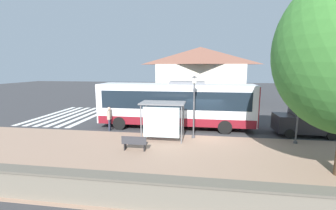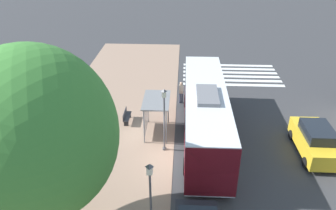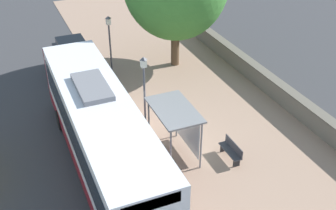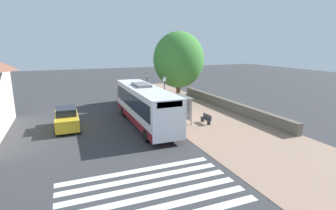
{
  "view_description": "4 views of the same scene",
  "coord_description": "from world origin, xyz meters",
  "views": [
    {
      "loc": [
        -15.37,
        0.27,
        4.69
      ],
      "look_at": [
        0.16,
        2.58,
        2.11
      ],
      "focal_mm": 24.0,
      "sensor_mm": 36.0,
      "label": 1
    },
    {
      "loc": [
        0.47,
        -16.0,
        12.19
      ],
      "look_at": [
        -0.52,
        3.96,
        1.45
      ],
      "focal_mm": 35.0,
      "sensor_mm": 36.0,
      "label": 2
    },
    {
      "loc": [
        4.97,
        16.66,
        12.14
      ],
      "look_at": [
        -1.03,
        2.49,
        2.62
      ],
      "focal_mm": 45.0,
      "sensor_mm": 36.0,
      "label": 3
    },
    {
      "loc": [
        8.61,
        24.39,
        7.14
      ],
      "look_at": [
        -0.01,
        3.09,
        1.88
      ],
      "focal_mm": 28.0,
      "sensor_mm": 36.0,
      "label": 4
    }
  ],
  "objects": [
    {
      "name": "bus",
      "position": [
        1.93,
        2.23,
        1.91
      ],
      "size": [
        2.67,
        12.01,
        3.7
      ],
      "color": "silver",
      "rests_on": "ground"
    },
    {
      "name": "stone_wall",
      "position": [
        -8.55,
        0.0,
        0.55
      ],
      "size": [
        0.6,
        20.0,
        1.08
      ],
      "color": "#6B6356",
      "rests_on": "ground"
    },
    {
      "name": "parked_car_far_lane",
      "position": [
        8.57,
        0.86,
        0.93
      ],
      "size": [
        2.0,
        4.44,
        1.9
      ],
      "color": "gold",
      "rests_on": "ground"
    },
    {
      "name": "sidewalk_plaza",
      "position": [
        -4.5,
        0.0,
        0.01
      ],
      "size": [
        9.0,
        44.0,
        0.02
      ],
      "color": "#937560",
      "rests_on": "ground"
    },
    {
      "name": "street_lamp_near",
      "position": [
        -0.79,
        -5.67,
        2.35
      ],
      "size": [
        0.28,
        0.28,
        3.94
      ],
      "color": "#4C4C51",
      "rests_on": "ground"
    },
    {
      "name": "parked_car_behind_bus",
      "position": [
        1.2,
        -7.02,
        1.04
      ],
      "size": [
        2.0,
        4.02,
        2.18
      ],
      "color": "black",
      "rests_on": "ground"
    },
    {
      "name": "pedestrian",
      "position": [
        0.35,
        7.09,
        1.08
      ],
      "size": [
        0.34,
        0.24,
        1.81
      ],
      "color": "#2D3347",
      "rests_on": "ground"
    },
    {
      "name": "shade_tree",
      "position": [
        -5.07,
        -5.89,
        5.35
      ],
      "size": [
        6.33,
        6.33,
        8.85
      ],
      "color": "brown",
      "rests_on": "ground"
    },
    {
      "name": "street_lamp_far",
      "position": [
        -0.59,
        0.73,
        2.5
      ],
      "size": [
        0.28,
        0.28,
        4.21
      ],
      "color": "#4C4C51",
      "rests_on": "ground"
    },
    {
      "name": "ground_plane",
      "position": [
        0.0,
        0.0,
        0.0
      ],
      "size": [
        120.0,
        120.0,
        0.0
      ],
      "primitive_type": "plane",
      "color": "#353538",
      "rests_on": "ground"
    },
    {
      "name": "bench",
      "position": [
        -3.48,
        3.97,
        0.47
      ],
      "size": [
        0.4,
        1.45,
        0.88
      ],
      "color": "#333338",
      "rests_on": "ground"
    },
    {
      "name": "crosswalk_stripes",
      "position": [
        5.0,
        13.14,
        0.0
      ],
      "size": [
        9.0,
        5.25,
        0.01
      ],
      "color": "silver",
      "rests_on": "ground"
    },
    {
      "name": "bus_shelter",
      "position": [
        -1.37,
        2.72,
        2.08
      ],
      "size": [
        1.71,
        2.87,
        2.51
      ],
      "color": "slate",
      "rests_on": "ground"
    }
  ]
}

